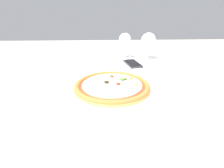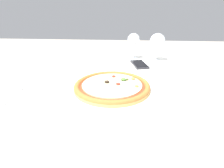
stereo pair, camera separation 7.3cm
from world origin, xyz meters
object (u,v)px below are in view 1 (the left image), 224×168
object	(u,v)px
dining_table	(114,101)
cell_phone	(132,64)
wine_glass_far_left	(125,40)
pizza_plate	(112,87)
fork	(7,103)
wine_glass_far_right	(148,41)

from	to	relation	value
dining_table	cell_phone	bearing A→B (deg)	65.56
wine_glass_far_left	dining_table	bearing A→B (deg)	-102.22
dining_table	pizza_plate	world-z (taller)	pizza_plate
fork	cell_phone	xyz separation A→B (m)	(0.50, 0.42, 0.00)
dining_table	wine_glass_far_left	xyz separation A→B (m)	(0.08, 0.38, 0.20)
wine_glass_far_left	wine_glass_far_right	world-z (taller)	wine_glass_far_right
fork	wine_glass_far_left	bearing A→B (deg)	49.88
wine_glass_far_left	pizza_plate	bearing A→B (deg)	-101.64
dining_table	wine_glass_far_left	size ratio (longest dim) A/B	7.34
fork	wine_glass_far_left	xyz separation A→B (m)	(0.46, 0.55, 0.11)
fork	wine_glass_far_left	distance (m)	0.73
pizza_plate	cell_phone	bearing A→B (deg)	69.20
pizza_plate	wine_glass_far_left	bearing A→B (deg)	78.36
pizza_plate	cell_phone	distance (m)	0.36
fork	dining_table	bearing A→B (deg)	24.15
fork	wine_glass_far_right	xyz separation A→B (m)	(0.60, 0.52, 0.11)
pizza_plate	cell_phone	size ratio (longest dim) A/B	2.11
fork	wine_glass_far_right	bearing A→B (deg)	40.92
wine_glass_far_right	dining_table	bearing A→B (deg)	-122.03
fork	cell_phone	world-z (taller)	cell_phone
dining_table	cell_phone	size ratio (longest dim) A/B	7.27
wine_glass_far_left	cell_phone	size ratio (longest dim) A/B	0.99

